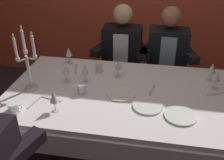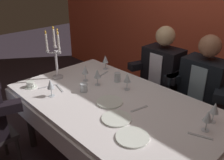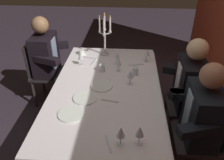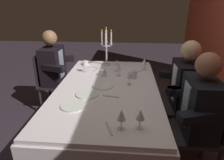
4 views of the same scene
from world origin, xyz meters
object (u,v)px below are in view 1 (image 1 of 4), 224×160
Objects in this scene: dinner_plate_1 at (181,116)px; seated_diner_2 at (167,52)px; seated_diner_1 at (122,49)px; dining_table at (122,103)px; wine_glass_0 at (66,70)px; wine_glass_3 at (118,65)px; dinner_plate_0 at (121,94)px; wine_glass_1 at (85,70)px; wine_glass_6 at (69,52)px; wine_glass_2 at (212,69)px; wine_glass_4 at (54,97)px; coffee_cup_0 at (14,107)px; water_tumbler_1 at (99,67)px; dinner_plate_2 at (148,106)px; water_tumbler_0 at (82,89)px; candelabra at (27,63)px; wine_glass_5 at (217,76)px.

seated_diner_2 is at bearing 94.09° from dinner_plate_1.
dining_table is at bearing -82.18° from seated_diner_1.
wine_glass_0 is 1.00× the size of wine_glass_3.
wine_glass_3 is (-0.07, 0.29, 0.11)m from dinner_plate_0.
wine_glass_6 is (-0.26, 0.34, -0.00)m from wine_glass_1.
wine_glass_4 is (-1.19, -0.66, -0.00)m from wine_glass_2.
wine_glass_1 is at bearing 51.05° from coffee_cup_0.
water_tumbler_1 is at bearing -137.40° from seated_diner_2.
water_tumbler_0 reaches higher than dinner_plate_2.
candelabra is 6.71× the size of water_tumbler_0.
dinner_plate_2 is at bearing -37.40° from wine_glass_6.
wine_glass_5 is 1.13m from seated_diner_1.
wine_glass_1 is 1.72× the size of water_tumbler_1.
dinner_plate_2 is 0.70m from wine_glass_4.
wine_glass_5 is (0.76, 0.23, 0.11)m from dinner_plate_0.
wine_glass_6 is 0.86m from coffee_cup_0.
wine_glass_1 is 1.00× the size of wine_glass_5.
dinner_plate_0 is 1.39× the size of wine_glass_5.
seated_diner_1 is (-0.12, 0.93, -0.01)m from dinner_plate_0.
wine_glass_6 is (-0.52, 0.20, 0.00)m from wine_glass_3.
wine_glass_5 is at bearing 13.45° from dining_table.
seated_diner_2 is (0.50, 0.00, 0.00)m from seated_diner_1.
wine_glass_2 and wine_glass_6 have the same top height.
wine_glass_2 is at bearing -33.34° from seated_diner_1.
dinner_plate_2 is 1.41× the size of wine_glass_5.
wine_glass_1 is 1.00× the size of wine_glass_4.
wine_glass_4 is at bearing 10.00° from coffee_cup_0.
wine_glass_6 reaches higher than coffee_cup_0.
wine_glass_4 is (-0.90, -0.08, 0.11)m from dinner_plate_1.
water_tumbler_1 is (-0.26, 0.35, 0.04)m from dinner_plate_0.
seated_diner_1 is at bearing 141.29° from wine_glass_5.
wine_glass_1 is 1.10m from wine_glass_2.
wine_glass_2 is (1.08, 0.21, 0.00)m from wine_glass_1.
wine_glass_6 is 1.07m from seated_diner_2.
wine_glass_6 is at bearing 142.60° from dinner_plate_2.
wine_glass_5 is at bearing -38.71° from seated_diner_1.
candelabra is 1.51m from seated_diner_2.
wine_glass_5 is at bearing -4.33° from wine_glass_3.
candelabra is 1.19m from seated_diner_1.
wine_glass_5 is 1.72× the size of water_tumbler_1.
dinner_plate_1 and dinner_plate_2 have the same top height.
coffee_cup_0 is at bearing -115.92° from seated_diner_1.
wine_glass_2 reaches higher than water_tumbler_0.
coffee_cup_0 is (-0.30, -0.05, -0.09)m from wine_glass_4.
wine_glass_3 is 0.56m from wine_glass_6.
dinner_plate_0 is 1.39× the size of wine_glass_0.
wine_glass_6 is at bearing 174.69° from wine_glass_2.
wine_glass_4 is at bearing -166.23° from dinner_plate_2.
dinner_plate_1 is 2.86× the size of water_tumbler_0.
dinner_plate_1 is 1.01× the size of dinner_plate_2.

